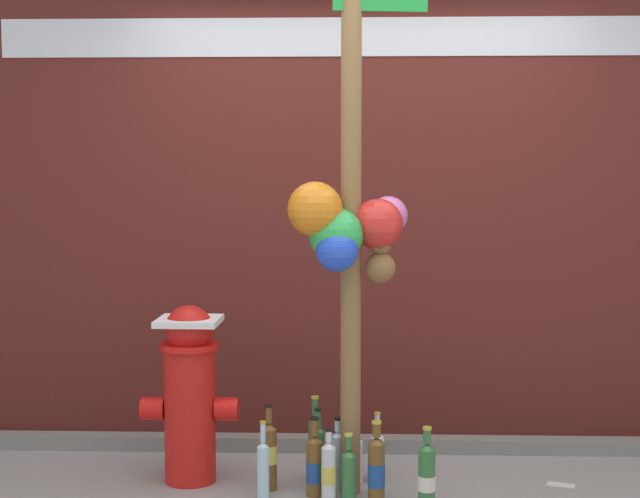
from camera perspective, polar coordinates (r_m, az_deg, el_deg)
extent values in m
cube|color=#561E19|center=(5.63, 2.36, 9.30)|extent=(10.00, 0.20, 4.00)
cube|color=silver|center=(5.62, 10.89, 12.24)|extent=(5.71, 0.01, 0.22)
cube|color=slate|center=(5.43, 2.31, -11.42)|extent=(8.00, 0.12, 0.08)
cylinder|color=olive|center=(4.53, 1.84, 2.31)|extent=(0.10, 0.10, 2.72)
sphere|color=#D66BB2|center=(4.65, 4.06, 1.98)|extent=(0.19, 0.19, 0.19)
sphere|color=orange|center=(4.44, -0.30, 2.37)|extent=(0.26, 0.26, 0.26)
sphere|color=green|center=(4.46, 0.96, 0.82)|extent=(0.25, 0.25, 0.25)
sphere|color=red|center=(4.54, 3.43, 1.47)|extent=(0.24, 0.24, 0.24)
sphere|color=blue|center=(4.41, 1.00, -0.09)|extent=(0.20, 0.20, 0.20)
sphere|color=brown|center=(4.55, 3.57, -1.11)|extent=(0.15, 0.15, 0.15)
sphere|color=brown|center=(4.54, 3.58, 0.29)|extent=(0.10, 0.10, 0.10)
sphere|color=brown|center=(4.53, 3.15, 0.69)|extent=(0.04, 0.04, 0.04)
sphere|color=brown|center=(4.54, 4.01, 0.68)|extent=(0.04, 0.04, 0.04)
sphere|color=brown|center=(4.49, 3.59, 0.25)|extent=(0.04, 0.04, 0.04)
cylinder|color=red|center=(4.89, -7.69, -9.71)|extent=(0.25, 0.25, 0.67)
cylinder|color=red|center=(4.82, -7.73, -5.69)|extent=(0.29, 0.29, 0.03)
sphere|color=red|center=(4.80, -7.75, -4.73)|extent=(0.24, 0.24, 0.24)
cylinder|color=red|center=(4.92, -9.83, -9.26)|extent=(0.11, 0.11, 0.11)
cylinder|color=red|center=(4.86, -5.53, -9.39)|extent=(0.11, 0.11, 0.11)
cube|color=white|center=(4.79, -7.75, -4.24)|extent=(0.31, 0.31, 0.03)
cylinder|color=#B2DBEA|center=(4.81, 1.06, -12.47)|extent=(0.07, 0.07, 0.26)
cone|color=#B2DBEA|center=(4.77, 1.07, -10.85)|extent=(0.07, 0.07, 0.03)
cylinder|color=#B2DBEA|center=(4.76, 1.07, -10.38)|extent=(0.03, 0.03, 0.05)
cylinder|color=black|center=(4.75, 1.07, -9.99)|extent=(0.04, 0.04, 0.01)
cylinder|color=brown|center=(4.78, -3.02, -12.30)|extent=(0.08, 0.08, 0.30)
cone|color=brown|center=(4.73, -3.03, -10.39)|extent=(0.08, 0.08, 0.03)
cylinder|color=brown|center=(4.72, -3.04, -9.76)|extent=(0.03, 0.03, 0.08)
cylinder|color=#D8C64C|center=(4.77, -3.03, -12.01)|extent=(0.08, 0.08, 0.09)
cylinder|color=black|center=(4.71, -3.04, -9.24)|extent=(0.04, 0.04, 0.01)
cylinder|color=#337038|center=(4.84, -0.12, -12.26)|extent=(0.07, 0.07, 0.27)
cone|color=#337038|center=(4.80, -0.12, -10.57)|extent=(0.07, 0.07, 0.03)
cylinder|color=#337038|center=(4.79, -0.12, -9.98)|extent=(0.03, 0.03, 0.08)
cylinder|color=#1E478C|center=(4.84, -0.12, -12.13)|extent=(0.07, 0.07, 0.09)
cylinder|color=black|center=(4.78, -0.12, -9.46)|extent=(0.04, 0.04, 0.01)
cylinder|color=silver|center=(4.92, 3.39, -12.26)|extent=(0.07, 0.07, 0.22)
cone|color=silver|center=(4.89, 3.39, -10.85)|extent=(0.07, 0.07, 0.03)
cylinder|color=silver|center=(4.87, 3.40, -10.22)|extent=(0.03, 0.03, 0.08)
cylinder|color=#1E478C|center=(4.92, 3.39, -12.31)|extent=(0.07, 0.07, 0.06)
cylinder|color=gold|center=(4.86, 3.40, -9.67)|extent=(0.03, 0.03, 0.01)
cylinder|color=#337038|center=(4.94, -0.29, -11.80)|extent=(0.07, 0.07, 0.29)
cone|color=#337038|center=(4.89, -0.29, -10.02)|extent=(0.07, 0.07, 0.03)
cylinder|color=#337038|center=(4.88, -0.29, -9.35)|extent=(0.03, 0.03, 0.09)
cylinder|color=gold|center=(4.87, -0.29, -8.76)|extent=(0.04, 0.04, 0.01)
cylinder|color=brown|center=(4.63, 3.35, -13.02)|extent=(0.08, 0.08, 0.28)
cone|color=brown|center=(4.59, 3.36, -11.19)|extent=(0.08, 0.08, 0.03)
cylinder|color=brown|center=(4.57, 3.36, -10.63)|extent=(0.04, 0.04, 0.06)
cylinder|color=#1E478C|center=(4.63, 3.35, -13.17)|extent=(0.08, 0.08, 0.11)
cylinder|color=gold|center=(4.56, 3.36, -10.17)|extent=(0.05, 0.05, 0.01)
cylinder|color=#337038|center=(4.65, 1.69, -13.35)|extent=(0.07, 0.07, 0.21)
cone|color=#337038|center=(4.61, 1.70, -11.92)|extent=(0.07, 0.07, 0.03)
cylinder|color=#337038|center=(4.60, 1.70, -11.37)|extent=(0.03, 0.03, 0.06)
cylinder|color=gold|center=(4.59, 1.70, -10.91)|extent=(0.04, 0.04, 0.01)
cylinder|color=#B2DBEA|center=(4.65, -3.38, -13.08)|extent=(0.06, 0.06, 0.25)
cone|color=#B2DBEA|center=(4.61, -3.39, -11.44)|extent=(0.06, 0.06, 0.02)
cylinder|color=#B2DBEA|center=(4.59, -3.39, -10.78)|extent=(0.02, 0.02, 0.09)
cylinder|color=gold|center=(4.58, -3.39, -10.18)|extent=(0.03, 0.03, 0.01)
cylinder|color=#337038|center=(4.58, 6.32, -13.30)|extent=(0.08, 0.08, 0.27)
cone|color=#337038|center=(4.53, 6.34, -11.50)|extent=(0.08, 0.08, 0.03)
cylinder|color=#337038|center=(4.52, 6.34, -10.92)|extent=(0.04, 0.04, 0.06)
cylinder|color=silver|center=(4.58, 6.31, -13.57)|extent=(0.08, 0.08, 0.07)
cylinder|color=gold|center=(4.51, 6.35, -10.47)|extent=(0.04, 0.04, 0.01)
cylinder|color=silver|center=(4.91, 2.16, -12.42)|extent=(0.06, 0.06, 0.20)
cone|color=silver|center=(4.88, 2.17, -11.14)|extent=(0.06, 0.06, 0.03)
cylinder|color=silver|center=(4.87, 2.17, -10.51)|extent=(0.02, 0.02, 0.09)
cylinder|color=black|center=(4.85, 2.17, -9.95)|extent=(0.03, 0.03, 0.01)
cylinder|color=silver|center=(4.63, 0.51, -13.15)|extent=(0.07, 0.07, 0.25)
cone|color=silver|center=(4.59, 0.51, -11.48)|extent=(0.07, 0.07, 0.03)
cylinder|color=silver|center=(4.58, 0.51, -11.01)|extent=(0.03, 0.03, 0.05)
cylinder|color=#D8C64C|center=(4.63, 0.51, -13.16)|extent=(0.07, 0.07, 0.08)
cylinder|color=black|center=(4.57, 0.51, -10.62)|extent=(0.03, 0.03, 0.01)
cylinder|color=brown|center=(4.70, -0.33, -12.84)|extent=(0.08, 0.08, 0.26)
cone|color=brown|center=(4.66, -0.33, -11.13)|extent=(0.08, 0.08, 0.03)
cylinder|color=brown|center=(4.64, -0.33, -10.49)|extent=(0.04, 0.04, 0.08)
cylinder|color=#1E478C|center=(4.70, -0.33, -13.03)|extent=(0.08, 0.08, 0.10)
cylinder|color=black|center=(4.63, -0.33, -9.96)|extent=(0.04, 0.04, 0.01)
cube|color=silver|center=(5.02, 14.03, -13.34)|extent=(0.15, 0.10, 0.01)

